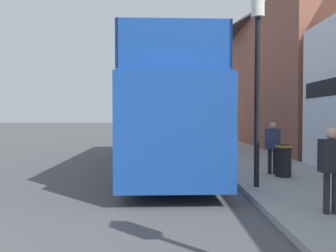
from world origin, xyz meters
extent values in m
plane|color=#4C4C4F|center=(0.00, 21.00, 0.00)|extent=(144.00, 144.00, 0.00)
cube|color=#999993|center=(7.63, 18.00, 0.07)|extent=(3.30, 108.00, 0.14)
cube|color=#935642|center=(12.28, 19.60, 3.93)|extent=(6.00, 20.56, 7.85)
pyramid|color=#473D38|center=(12.28, 19.60, 9.21)|extent=(6.00, 20.56, 2.72)
cube|color=#19479E|center=(4.13, 8.84, 1.55)|extent=(2.84, 11.54, 2.51)
cube|color=white|center=(4.15, 8.27, 1.68)|extent=(2.71, 6.38, 0.45)
cube|color=black|center=(4.13, 8.84, 2.31)|extent=(2.85, 10.62, 0.70)
cube|color=#19479E|center=(4.13, 8.84, 2.86)|extent=(2.82, 10.62, 0.10)
cube|color=#19479E|center=(2.91, 8.81, 3.44)|extent=(0.38, 10.55, 1.06)
cube|color=#19479E|center=(5.35, 8.88, 3.44)|extent=(0.38, 10.55, 1.06)
cube|color=#19479E|center=(4.28, 3.61, 3.44)|extent=(2.50, 0.14, 1.06)
cube|color=#19479E|center=(4.00, 13.32, 3.44)|extent=(2.55, 1.68, 1.06)
cylinder|color=black|center=(2.90, 12.36, 0.54)|extent=(0.31, 1.09, 1.08)
cylinder|color=black|center=(5.15, 12.43, 0.54)|extent=(0.31, 1.09, 1.08)
cylinder|color=black|center=(3.10, 5.49, 0.54)|extent=(0.31, 1.09, 1.08)
cylinder|color=black|center=(5.35, 5.55, 0.54)|extent=(0.31, 1.09, 1.08)
cube|color=#9E9EA3|center=(4.87, 18.11, 0.54)|extent=(1.86, 4.31, 0.72)
cube|color=black|center=(4.87, 17.98, 1.14)|extent=(1.58, 2.09, 0.47)
cylinder|color=black|center=(4.12, 19.46, 0.33)|extent=(0.22, 0.67, 0.66)
cylinder|color=black|center=(5.71, 19.41, 0.33)|extent=(0.22, 0.67, 0.66)
cylinder|color=black|center=(4.04, 16.82, 0.33)|extent=(0.22, 0.67, 0.66)
cylinder|color=black|center=(5.62, 16.77, 0.33)|extent=(0.22, 0.67, 0.66)
cylinder|color=#232328|center=(6.98, 2.36, 0.51)|extent=(0.11, 0.11, 0.75)
cylinder|color=#232328|center=(7.13, 2.36, 0.51)|extent=(0.11, 0.11, 0.75)
cube|color=black|center=(7.05, 2.36, 1.18)|extent=(0.40, 0.22, 0.59)
sphere|color=tan|center=(7.05, 2.36, 1.58)|extent=(0.20, 0.20, 0.20)
cylinder|color=#232328|center=(7.27, 6.46, 0.52)|extent=(0.11, 0.11, 0.76)
cylinder|color=#232328|center=(7.43, 6.46, 0.52)|extent=(0.11, 0.11, 0.76)
cube|color=#2D3856|center=(7.35, 6.46, 1.20)|extent=(0.41, 0.23, 0.60)
sphere|color=tan|center=(7.35, 6.46, 1.60)|extent=(0.21, 0.21, 0.21)
cylinder|color=black|center=(6.36, 4.62, 2.22)|extent=(0.13, 0.13, 4.16)
cylinder|color=silver|center=(6.36, 4.62, 4.53)|extent=(0.32, 0.32, 0.45)
cylinder|color=black|center=(6.62, 13.66, 2.14)|extent=(0.13, 0.13, 4.01)
cylinder|color=silver|center=(6.62, 13.66, 4.37)|extent=(0.32, 0.32, 0.45)
cone|color=black|center=(6.62, 13.66, 4.71)|extent=(0.35, 0.35, 0.22)
cylinder|color=black|center=(7.51, 5.95, 0.60)|extent=(0.44, 0.44, 0.92)
cylinder|color=#B28E1E|center=(7.51, 5.95, 1.02)|extent=(0.48, 0.48, 0.06)
camera|label=1|loc=(4.09, -3.42, 1.88)|focal=35.00mm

